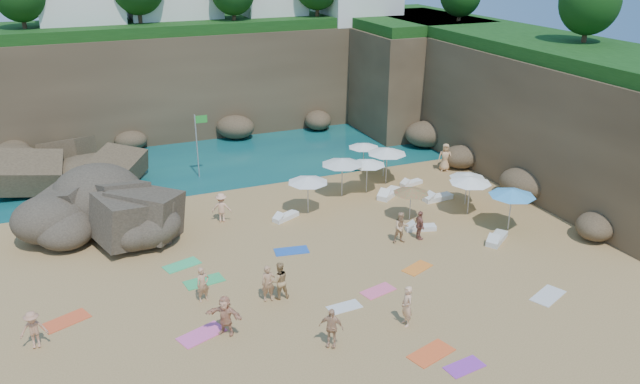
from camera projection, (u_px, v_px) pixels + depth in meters
name	position (u px, v px, depth m)	size (l,w,h in m)	color
ground	(306.00, 256.00, 31.22)	(120.00, 120.00, 0.00)	tan
seawater	(187.00, 112.00, 56.90)	(120.00, 120.00, 0.00)	#0C4751
cliff_back	(219.00, 77.00, 51.81)	(44.00, 8.00, 8.00)	brown
cliff_right	(519.00, 105.00, 43.26)	(8.00, 30.00, 8.00)	brown
cliff_corner	(407.00, 75.00, 52.83)	(10.00, 12.00, 8.00)	brown
rock_promontory	(63.00, 180.00, 41.03)	(12.00, 7.00, 2.00)	brown
rock_outcrop	(97.00, 233.00, 33.61)	(7.75, 5.82, 3.10)	brown
flag_pole	(198.00, 137.00, 40.54)	(0.83, 0.09, 4.26)	silver
parasol_0	(342.00, 161.00, 37.65)	(2.58, 2.58, 2.44)	silver
parasol_1	(367.00, 162.00, 38.29)	(2.29, 2.29, 2.16)	silver
parasol_2	(384.00, 150.00, 40.94)	(2.13, 2.13, 2.01)	silver
parasol_3	(364.00, 145.00, 41.92)	(2.10, 2.10, 1.99)	silver
parasol_4	(468.00, 175.00, 36.57)	(2.12, 2.12, 2.01)	silver
parasol_6	(411.00, 190.00, 34.60)	(2.02, 2.02, 1.91)	silver
parasol_7	(387.00, 151.00, 39.66)	(2.52, 2.52, 2.38)	silver
parasol_9	(308.00, 179.00, 35.37)	(2.36, 2.36, 2.23)	silver
parasol_10	(512.00, 192.00, 33.24)	(2.50, 2.50, 2.36)	silver
parasol_11	(471.00, 180.00, 35.21)	(2.40, 2.40, 2.27)	silver
lounger_0	(286.00, 217.00, 35.26)	(1.64, 0.55, 0.26)	white
lounger_1	(411.00, 183.00, 40.13)	(1.54, 0.51, 0.24)	white
lounger_2	(389.00, 194.00, 38.37)	(2.03, 0.68, 0.32)	white
lounger_3	(421.00, 228.00, 33.93)	(1.65, 0.55, 0.26)	white
lounger_4	(438.00, 198.00, 37.81)	(1.87, 0.62, 0.29)	white
lounger_5	(497.00, 239.00, 32.64)	(1.86, 0.62, 0.29)	silver
towel_1	(202.00, 334.00, 24.98)	(1.87, 0.93, 0.03)	pink
towel_2	(431.00, 353.00, 23.85)	(1.84, 0.92, 0.03)	#FF5D28
towel_3	(204.00, 281.00, 28.85)	(1.80, 0.90, 0.03)	#33B461
towel_5	(344.00, 307.00, 26.84)	(1.47, 0.73, 0.03)	silver
towel_6	(464.00, 367.00, 23.11)	(1.51, 0.76, 0.03)	purple
towel_7	(66.00, 321.00, 25.87)	(1.84, 0.92, 0.03)	#EF552A
towel_8	(292.00, 251.00, 31.66)	(1.72, 0.86, 0.03)	blue
towel_9	(378.00, 291.00, 28.07)	(1.58, 0.79, 0.03)	#FF638C
towel_10	(417.00, 268.00, 30.02)	(1.54, 0.77, 0.03)	orange
towel_11	(182.00, 265.00, 30.29)	(1.74, 0.87, 0.03)	#38C574
towel_13	(548.00, 296.00, 27.69)	(1.81, 0.91, 0.03)	silver
person_stand_0	(203.00, 284.00, 27.05)	(0.59, 0.39, 1.62)	tan
person_stand_1	(279.00, 281.00, 27.24)	(0.84, 0.66, 1.73)	tan
person_stand_2	(222.00, 208.00, 34.65)	(1.09, 0.45, 1.69)	#F5B38B
person_stand_3	(420.00, 225.00, 32.63)	(0.94, 0.39, 1.61)	#9E5E4F
person_stand_4	(445.00, 157.00, 42.29)	(0.93, 0.51, 1.91)	tan
person_stand_5	(121.00, 186.00, 37.47)	(1.71, 0.49, 1.84)	tan
person_stand_6	(407.00, 306.00, 25.31)	(0.65, 0.42, 1.77)	#F1B589
person_lie_0	(36.00, 343.00, 24.13)	(1.01, 1.57, 0.42)	tan
person_lie_1	(331.00, 342.00, 24.22)	(0.97, 1.65, 0.40)	tan
person_lie_3	(226.00, 329.00, 24.96)	(1.56, 1.69, 0.45)	tan
person_lie_4	(269.00, 297.00, 27.28)	(0.60, 1.65, 0.39)	tan
person_lie_5	(401.00, 237.00, 32.43)	(0.82, 1.68, 0.64)	tan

